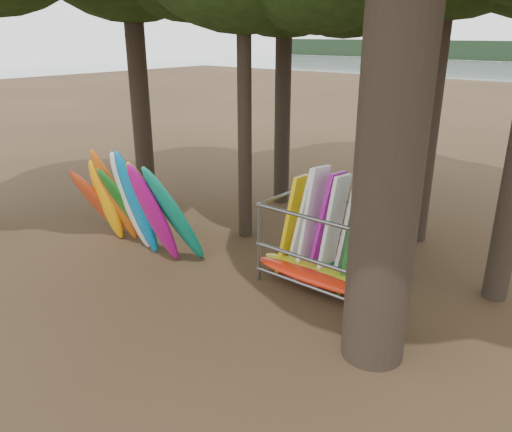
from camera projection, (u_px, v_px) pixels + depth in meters
The scene contains 3 objects.
ground at pixel (208, 286), 11.81m from camera, with size 120.00×120.00×0.00m, color #47331E.
kayak_row at pixel (133, 206), 13.10m from camera, with size 4.00×2.05×3.13m.
storage_rack at pixel (324, 248), 11.57m from camera, with size 3.15×1.54×2.84m.
Camera 1 is at (7.54, -7.40, 5.65)m, focal length 35.00 mm.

